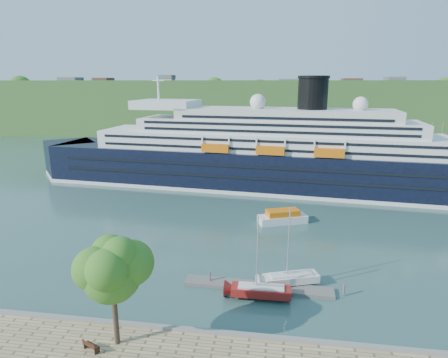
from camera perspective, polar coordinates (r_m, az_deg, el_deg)
ground at (r=38.34m, az=-3.53°, el=-23.27°), size 400.00×400.00×0.00m
far_hillside at (r=175.06m, az=6.25°, el=10.77°), size 400.00×50.00×24.00m
quay_coping at (r=37.49m, az=-3.63°, el=-22.07°), size 220.00×0.50×0.30m
cruise_ship at (r=84.48m, az=5.07°, el=7.01°), size 111.53×26.28×24.82m
park_bench at (r=37.08m, az=-19.56°, el=-22.72°), size 1.81×1.31×1.07m
promenade_tree at (r=34.52m, az=-16.55°, el=-15.54°), size 6.68×6.68×11.06m
floating_pontoon at (r=45.91m, az=5.19°, el=-15.99°), size 17.50×2.75×0.39m
sailboat_red at (r=41.79m, az=5.78°, el=-12.22°), size 7.32×2.12×9.42m
sailboat_white_far at (r=44.80m, az=10.38°, el=-10.51°), size 7.51×4.26×9.36m
tender_launch at (r=65.15m, az=8.92°, el=-5.64°), size 8.82×5.63×2.31m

